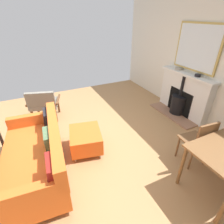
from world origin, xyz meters
TOP-DOWN VIEW (x-y plane):
  - ground_plane at (0.00, 0.00)m, footprint 5.90×5.71m
  - wall_left at (-2.95, 0.00)m, footprint 0.12×5.71m
  - fireplace at (-2.75, -0.12)m, footprint 0.57×1.48m
  - mirror_over_mantel at (-2.86, -0.12)m, footprint 0.04×1.11m
  - mantel_bowl_near at (-2.77, -0.44)m, footprint 0.17×0.17m
  - mantel_bowl_far at (-2.77, 0.13)m, footprint 0.13×0.13m
  - sofa at (0.67, 0.39)m, footprint 1.01×1.79m
  - ottoman at (-0.15, 0.17)m, footprint 0.67×0.75m
  - armchair_accent at (0.38, -1.25)m, footprint 0.81×0.74m
  - dining_chair_near_fireplace at (-1.68, 1.29)m, footprint 0.44×0.44m

SIDE VIEW (x-z plane):
  - ground_plane at x=0.00m, z-range -0.01..0.00m
  - ottoman at x=-0.15m, z-range 0.04..0.45m
  - sofa at x=0.67m, z-range -0.05..0.76m
  - fireplace at x=-2.75m, z-range -0.06..0.98m
  - armchair_accent at x=0.38m, z-range 0.06..0.85m
  - dining_chair_near_fireplace at x=-1.68m, z-range 0.08..0.94m
  - mantel_bowl_near at x=-2.77m, z-range 1.04..1.09m
  - mantel_bowl_far at x=-2.77m, z-range 1.04..1.10m
  - wall_left at x=-2.95m, z-range 0.00..2.68m
  - mirror_over_mantel at x=-2.86m, z-range 1.10..2.09m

